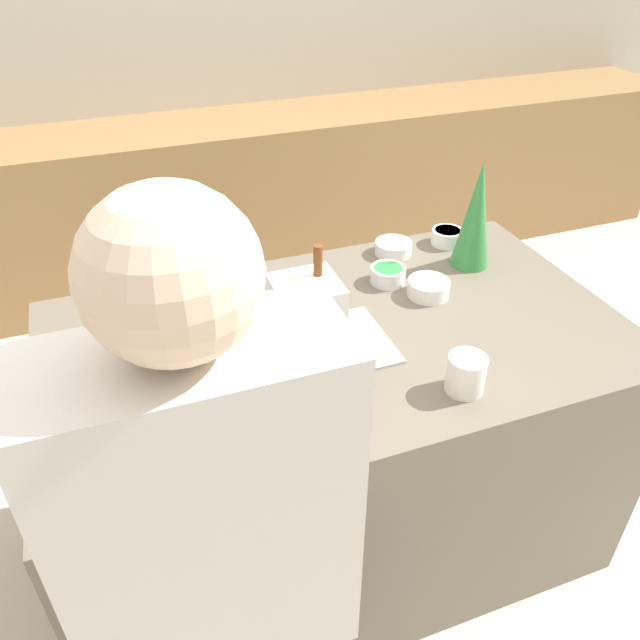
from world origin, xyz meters
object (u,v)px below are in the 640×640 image
Objects in this scene: candy_bowl_behind_tray at (393,247)px; candy_bowl_beside_tree at (174,287)px; candy_bowl_front_corner at (428,287)px; candy_bowl_center_rear at (123,316)px; candy_bowl_far_right at (122,344)px; mug at (466,374)px; gingerbread_house at (307,315)px; decorative_tree at (476,215)px; baking_tray at (307,350)px; person at (223,611)px; candy_bowl_near_tray_right at (447,236)px; cookbook at (189,330)px; candy_bowl_near_tray_left at (388,274)px.

candy_bowl_beside_tree is at bearing -179.63° from candy_bowl_behind_tray.
candy_bowl_front_corner is 1.19× the size of candy_bowl_center_rear.
mug is (0.79, -0.46, 0.02)m from candy_bowl_far_right.
gingerbread_house is 0.83× the size of decorative_tree.
candy_bowl_front_corner is (0.45, 0.14, 0.02)m from baking_tray.
candy_bowl_beside_tree is at bearing 84.97° from person.
candy_bowl_far_right is 0.92× the size of candy_bowl_front_corner.
candy_bowl_far_right is 1.09× the size of candy_bowl_near_tray_right.
candy_bowl_near_tray_right is at bearing 88.91° from decorative_tree.
candy_bowl_beside_tree is 1.07m from person.
decorative_tree is 1.99× the size of cookbook.
person is at bearing -134.85° from candy_bowl_near_tray_right.
decorative_tree reaches higher than candy_bowl_center_rear.
cookbook reaches higher than baking_tray.
candy_bowl_center_rear is at bearing -148.44° from candy_bowl_beside_tree.
candy_bowl_center_rear is at bearing 83.78° from candy_bowl_far_right.
candy_bowl_far_right is at bearing -171.50° from cookbook.
candy_bowl_far_right is 0.99× the size of candy_bowl_beside_tree.
candy_bowl_behind_tray is at bearing 78.37° from mug.
candy_bowl_behind_tray is 0.08× the size of person.
person is (-1.07, -0.92, -0.20)m from decorative_tree.
candy_bowl_front_corner is 0.72× the size of cookbook.
candy_bowl_near_tray_left is (0.37, 0.26, -0.09)m from gingerbread_house.
candy_bowl_behind_tray is at bearing 42.28° from gingerbread_house.
decorative_tree is 0.21× the size of person.
mug is at bearing -30.05° from candy_bowl_far_right.
candy_bowl_far_right is 1.18m from candy_bowl_near_tray_right.
candy_bowl_far_right is 0.93m from candy_bowl_front_corner.
person is at bearing -120.93° from gingerbread_house.
candy_bowl_far_right is at bearing -174.12° from candy_bowl_near_tray_left.
cookbook is (0.18, 0.03, -0.02)m from candy_bowl_far_right.
candy_bowl_far_right is 0.92m from mug.
gingerbread_house is 2.29× the size of candy_bowl_front_corner.
cookbook is at bearing -175.74° from decorative_tree.
candy_bowl_near_tray_left is 0.62× the size of cookbook.
baking_tray is 0.63m from candy_bowl_behind_tray.
candy_bowl_front_corner is 0.37m from candy_bowl_near_tray_right.
cookbook is (-0.97, -0.07, -0.17)m from decorative_tree.
person is (0.07, -0.97, -0.04)m from candy_bowl_center_rear.
candy_bowl_far_right is 1.10× the size of candy_bowl_center_rear.
gingerbread_house is at bearing -162.50° from candy_bowl_front_corner.
candy_bowl_center_rear is 0.61× the size of cookbook.
baking_tray is 0.45m from candy_bowl_near_tray_left.
candy_bowl_beside_tree is at bearing 171.24° from decorative_tree.
candy_bowl_behind_tray reaches higher than baking_tray.
gingerbread_house is 0.57m from candy_bowl_center_rear.
candy_bowl_beside_tree is 0.07× the size of person.
cookbook is at bearing 83.44° from person.
decorative_tree reaches higher than candy_bowl_near_tray_right.
candy_bowl_near_tray_left is 0.66m from cookbook.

